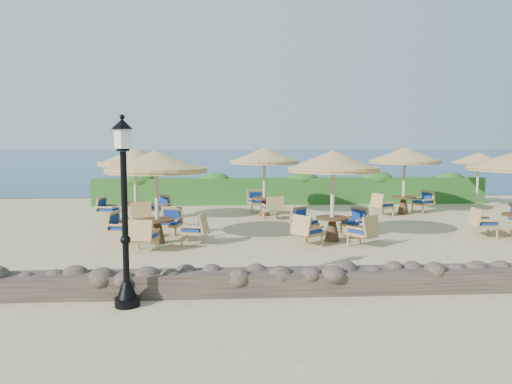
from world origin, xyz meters
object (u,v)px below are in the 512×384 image
cafe_set_3 (135,171)px  cafe_set_4 (264,165)px  cafe_set_1 (333,180)px  cafe_set_5 (405,164)px  cafe_set_0 (156,179)px  extra_parasol (479,158)px  lamp_post (125,220)px

cafe_set_3 → cafe_set_4: same height
cafe_set_1 → cafe_set_3: same height
cafe_set_3 → cafe_set_5: same height
cafe_set_0 → cafe_set_3: same height
extra_parasol → cafe_set_0: 14.38m
cafe_set_0 → cafe_set_1: 5.05m
cafe_set_4 → cafe_set_3: bearing=-164.6°
lamp_post → cafe_set_5: size_ratio=1.17×
lamp_post → extra_parasol: 17.41m
cafe_set_0 → cafe_set_5: size_ratio=1.02×
cafe_set_0 → cafe_set_1: bearing=0.6°
lamp_post → cafe_set_3: bearing=98.9°
extra_parasol → cafe_set_0: (-12.78, -6.59, -0.32)m
cafe_set_3 → cafe_set_4: size_ratio=0.95×
cafe_set_0 → cafe_set_5: 10.34m
extra_parasol → cafe_set_0: bearing=-152.7°
cafe_set_0 → cafe_set_3: (-1.26, 3.78, 0.01)m
extra_parasol → cafe_set_3: bearing=-168.7°
cafe_set_0 → cafe_set_3: bearing=108.5°
cafe_set_4 → cafe_set_0: bearing=-124.2°
cafe_set_5 → extra_parasol: bearing=21.6°
cafe_set_1 → cafe_set_3: (-6.31, 3.73, 0.08)m
cafe_set_1 → cafe_set_4: 5.28m
cafe_set_1 → cafe_set_5: 6.41m
cafe_set_4 → cafe_set_5: same height
cafe_set_0 → cafe_set_4: 6.14m
lamp_post → cafe_set_0: size_ratio=1.14×
extra_parasol → cafe_set_5: size_ratio=0.85×
cafe_set_3 → cafe_set_4: bearing=15.4°
extra_parasol → cafe_set_1: 10.14m
cafe_set_0 → cafe_set_5: bearing=29.5°
lamp_post → extra_parasol: lamp_post is taller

